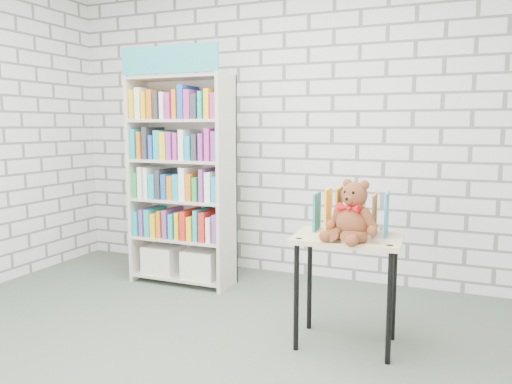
% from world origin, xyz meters
% --- Properties ---
extents(ground, '(4.50, 4.50, 0.00)m').
position_xyz_m(ground, '(0.00, 0.00, 0.00)').
color(ground, '#495548').
rests_on(ground, ground).
extents(room_shell, '(4.52, 4.02, 2.81)m').
position_xyz_m(room_shell, '(0.00, 0.00, 1.78)').
color(room_shell, silver).
rests_on(room_shell, ground).
extents(bookshelf, '(0.92, 0.36, 2.08)m').
position_xyz_m(bookshelf, '(-0.73, 1.36, 0.95)').
color(bookshelf, beige).
rests_on(bookshelf, ground).
extents(display_table, '(0.70, 0.50, 0.72)m').
position_xyz_m(display_table, '(0.92, 0.61, 0.62)').
color(display_table, tan).
rests_on(display_table, ground).
extents(table_books, '(0.48, 0.23, 0.28)m').
position_xyz_m(table_books, '(0.92, 0.72, 0.86)').
color(table_books, teal).
rests_on(table_books, display_table).
extents(teddy_bear, '(0.34, 0.33, 0.37)m').
position_xyz_m(teddy_bear, '(0.97, 0.51, 0.87)').
color(teddy_bear, brown).
rests_on(teddy_bear, display_table).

